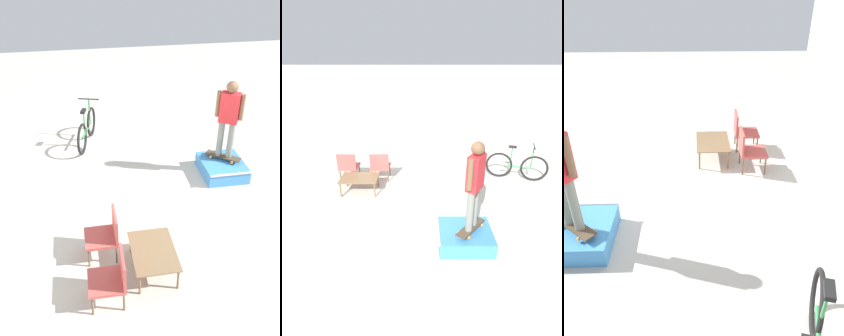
# 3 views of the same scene
# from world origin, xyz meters

# --- Properties ---
(ground_plane) EXTENTS (24.00, 24.00, 0.00)m
(ground_plane) POSITION_xyz_m (0.00, 0.00, 0.00)
(ground_plane) COLOR #B7B2A8
(house_wall_back) EXTENTS (12.00, 0.06, 3.00)m
(house_wall_back) POSITION_xyz_m (0.00, 4.31, 1.50)
(house_wall_back) COLOR beige
(house_wall_back) RESTS_ON ground_plane
(skate_ramp_box) EXTENTS (1.04, 0.90, 0.33)m
(skate_ramp_box) POSITION_xyz_m (1.22, -1.09, 0.15)
(skate_ramp_box) COLOR #3D84C6
(skate_ramp_box) RESTS_ON ground_plane
(skateboard_on_ramp) EXTENTS (0.64, 0.72, 0.07)m
(skateboard_on_ramp) POSITION_xyz_m (1.32, -1.12, 0.38)
(skateboard_on_ramp) COLOR #473828
(skateboard_on_ramp) RESTS_ON skate_ramp_box
(person_skater) EXTENTS (0.37, 0.49, 1.68)m
(person_skater) POSITION_xyz_m (1.32, -1.12, 1.39)
(person_skater) COLOR gray
(person_skater) RESTS_ON skateboard_on_ramp
(coffee_table) EXTENTS (0.97, 0.68, 0.41)m
(coffee_table) POSITION_xyz_m (-1.23, 0.96, 0.37)
(coffee_table) COLOR brown
(coffee_table) RESTS_ON ground_plane
(patio_chair_left) EXTENTS (0.53, 0.53, 0.85)m
(patio_chair_left) POSITION_xyz_m (-1.68, 1.65, 0.46)
(patio_chair_left) COLOR brown
(patio_chair_left) RESTS_ON ground_plane
(patio_chair_right) EXTENTS (0.52, 0.52, 0.85)m
(patio_chair_right) POSITION_xyz_m (-0.77, 1.65, 0.46)
(patio_chair_right) COLOR brown
(patio_chair_right) RESTS_ON ground_plane
(bicycle) EXTENTS (1.67, 0.63, 1.05)m
(bicycle) POSITION_xyz_m (3.13, 1.74, 0.40)
(bicycle) COLOR black
(bicycle) RESTS_ON ground_plane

